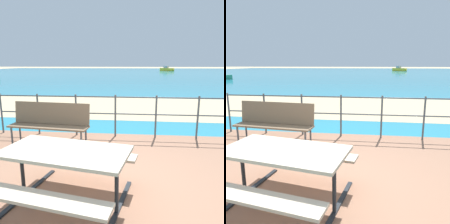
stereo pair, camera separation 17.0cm
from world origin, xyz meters
TOP-DOWN VIEW (x-y plane):
  - ground_plane at (0.00, 0.00)m, footprint 240.00×240.00m
  - patio_paving at (0.00, 0.00)m, footprint 6.40×5.20m
  - sea_water at (0.00, 40.00)m, footprint 90.00×90.00m
  - beach_strip at (0.00, 6.68)m, footprint 54.07×5.80m
  - picnic_table at (-0.38, -0.45)m, footprint 1.80×1.75m
  - park_bench at (-1.37, 1.65)m, footprint 1.79×0.61m
  - railing_fence at (0.00, 2.41)m, footprint 5.94×0.04m
  - boat_near at (8.35, 53.77)m, footprint 3.43×3.53m

SIDE VIEW (x-z plane):
  - ground_plane at x=0.00m, z-range 0.00..0.00m
  - sea_water at x=0.00m, z-range 0.00..0.01m
  - beach_strip at x=0.00m, z-range 0.00..0.01m
  - patio_paving at x=0.00m, z-range 0.00..0.06m
  - boat_near at x=8.35m, z-range -0.18..1.05m
  - park_bench at x=-1.37m, z-range 0.15..1.09m
  - picnic_table at x=-0.38m, z-range 0.27..1.01m
  - railing_fence at x=0.00m, z-range 0.18..1.22m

